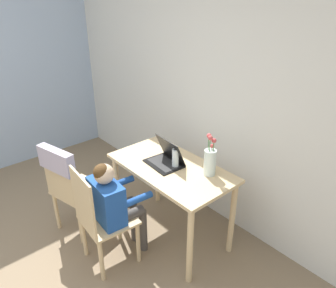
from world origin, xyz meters
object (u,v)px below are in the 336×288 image
(flower_vase, at_px, (210,160))
(water_bottle, at_px, (175,158))
(chair_occupied, at_px, (100,219))
(person_seated, at_px, (113,201))
(chair_spare, at_px, (66,178))
(laptop, at_px, (166,158))

(flower_vase, relative_size, water_bottle, 1.91)
(chair_occupied, xyz_separation_m, water_bottle, (0.16, 0.68, 0.38))
(person_seated, relative_size, water_bottle, 5.00)
(flower_vase, height_order, water_bottle, flower_vase)
(chair_spare, xyz_separation_m, person_seated, (0.52, 0.15, -0.03))
(person_seated, bearing_deg, flower_vase, -116.35)
(chair_occupied, height_order, chair_spare, chair_spare)
(chair_spare, distance_m, person_seated, 0.55)
(chair_spare, xyz_separation_m, laptop, (0.57, 0.69, 0.19))
(chair_occupied, height_order, person_seated, person_seated)
(water_bottle, bearing_deg, person_seated, -104.85)
(water_bottle, bearing_deg, chair_occupied, -103.00)
(laptop, bearing_deg, chair_spare, -125.14)
(flower_vase, bearing_deg, chair_occupied, -117.53)
(laptop, distance_m, water_bottle, 0.11)
(chair_occupied, xyz_separation_m, laptop, (0.06, 0.66, 0.34))
(chair_occupied, bearing_deg, person_seated, -90.00)
(laptop, distance_m, flower_vase, 0.40)
(chair_spare, bearing_deg, person_seated, -177.15)
(flower_vase, bearing_deg, chair_spare, -138.19)
(laptop, xyz_separation_m, flower_vase, (0.37, 0.15, 0.08))
(chair_occupied, xyz_separation_m, person_seated, (0.01, 0.13, 0.12))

